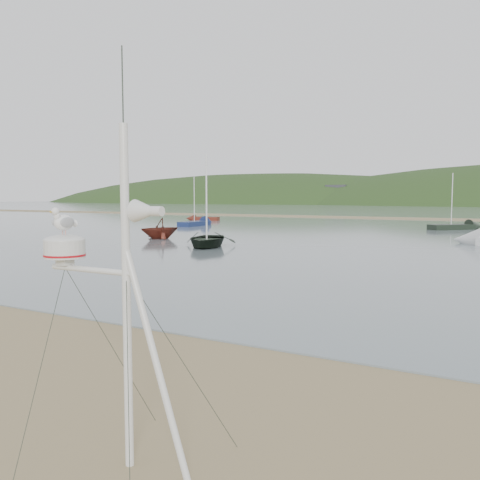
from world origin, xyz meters
The scene contains 8 objects.
ground centered at (0.00, 0.00, 0.00)m, with size 560.00×560.00×0.00m, color olive.
sandbar centered at (0.00, 70.00, 0.07)m, with size 560.00×7.00×0.07m, color olive.
mast_rig centered at (1.47, -0.99, 1.18)m, with size 2.17×2.32×4.91m.
boat_dark centered at (-11.94, 21.41, 2.33)m, with size 3.28×0.95×4.59m, color black.
boat_red centered at (-18.49, 24.98, 1.55)m, with size 2.60×1.59×3.01m, color #541D13.
sailboat_dark_mid centered at (0.33, 48.27, 0.30)m, with size 5.07×5.27×5.89m.
dinghy_red_far centered at (-32.41, 50.94, 0.29)m, with size 4.74×2.13×1.12m.
sailboat_blue_near centered at (-25.82, 41.66, 0.30)m, with size 1.68×6.07×6.02m.
Camera 1 is at (5.54, -5.37, 3.21)m, focal length 38.00 mm.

